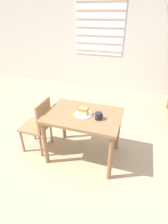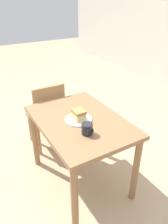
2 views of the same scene
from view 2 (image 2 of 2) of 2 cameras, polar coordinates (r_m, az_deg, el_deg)
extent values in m
plane|color=tan|center=(2.44, -5.85, -17.25)|extent=(14.00, 14.00, 0.00)
cube|color=olive|center=(1.99, -1.06, -2.45)|extent=(1.02, 0.72, 0.04)
cylinder|color=olive|center=(2.45, -12.75, -6.84)|extent=(0.06, 0.06, 0.70)
cylinder|color=olive|center=(1.82, -2.47, -21.91)|extent=(0.06, 0.06, 0.70)
cylinder|color=olive|center=(2.66, -0.02, -3.00)|extent=(0.06, 0.06, 0.70)
cylinder|color=olive|center=(2.08, 13.33, -14.60)|extent=(0.06, 0.06, 0.70)
cube|color=#9E754C|center=(2.73, -10.02, -1.01)|extent=(0.39, 0.39, 0.04)
cylinder|color=#9E754C|center=(3.02, -7.93, -2.42)|extent=(0.04, 0.04, 0.39)
cylinder|color=#9E754C|center=(2.94, -13.83, -4.08)|extent=(0.04, 0.04, 0.39)
cylinder|color=#9E754C|center=(2.77, -5.21, -5.51)|extent=(0.04, 0.04, 0.39)
cylinder|color=#9E754C|center=(2.67, -11.61, -7.45)|extent=(0.04, 0.04, 0.39)
cube|color=#9E754C|center=(2.47, -8.95, 1.91)|extent=(0.03, 0.37, 0.43)
cylinder|color=white|center=(1.97, -1.45, -1.97)|extent=(0.24, 0.24, 0.01)
cube|color=#E0C67F|center=(1.94, -1.41, -1.11)|extent=(0.12, 0.09, 0.06)
cube|color=#B27F47|center=(1.92, -1.42, 0.07)|extent=(0.12, 0.09, 0.03)
cylinder|color=#232328|center=(1.77, 0.80, -4.41)|extent=(0.09, 0.09, 0.09)
torus|color=#232328|center=(1.73, 1.58, -5.13)|extent=(0.02, 0.07, 0.07)
camera|label=1|loc=(1.40, -88.11, 9.62)|focal=28.00mm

